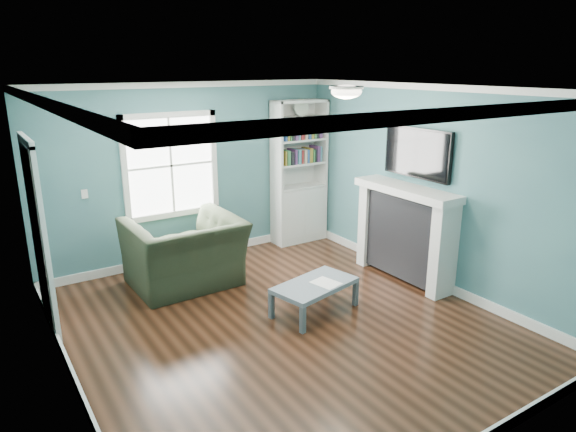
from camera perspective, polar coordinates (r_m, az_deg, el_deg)
floor at (r=5.96m, az=-0.53°, el=-11.82°), size 5.00×5.00×0.00m
room_walls at (r=5.40m, az=-0.57°, el=3.12°), size 5.00×5.00×5.00m
trim at (r=5.49m, az=-0.56°, el=-0.38°), size 4.50×5.00×2.60m
window at (r=7.49m, az=-12.87°, el=5.47°), size 1.40×0.06×1.50m
bookshelf at (r=8.37m, az=1.21°, el=3.33°), size 0.90×0.35×2.31m
fireplace at (r=7.09m, az=12.89°, el=-1.96°), size 0.44×1.58×1.30m
tv at (r=6.92m, az=14.18°, el=6.81°), size 0.06×1.10×0.65m
door at (r=6.12m, az=-25.99°, el=-1.91°), size 0.12×0.98×2.17m
ceiling_fixture at (r=5.87m, az=6.51°, el=13.65°), size 0.38×0.38×0.15m
light_switch at (r=7.23m, az=-21.66°, el=2.29°), size 0.08×0.01×0.12m
recliner at (r=6.83m, az=-11.46°, el=-2.82°), size 1.41×0.94×1.22m
coffee_table at (r=6.10m, az=2.99°, el=-7.86°), size 1.10×0.75×0.36m
paper_sheet at (r=6.08m, az=4.23°, el=-7.43°), size 0.31×0.37×0.00m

